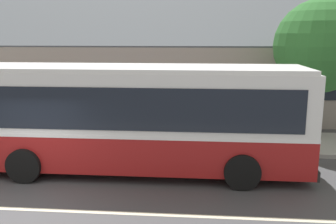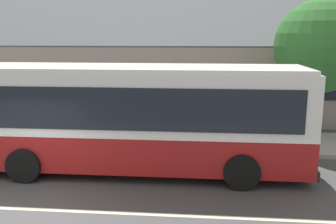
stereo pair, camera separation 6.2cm
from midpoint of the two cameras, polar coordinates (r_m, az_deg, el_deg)
ground_plane at (r=10.11m, az=-22.38°, el=-13.43°), size 300.00×300.00×0.00m
sidewalk_far at (r=15.30m, az=-12.10°, el=-3.99°), size 60.00×3.00×0.15m
lane_divider_stripe at (r=10.11m, az=-22.38°, el=-13.41°), size 60.00×0.16×0.01m
community_building at (r=22.37m, az=0.67°, el=6.06°), size 22.60×10.96×7.36m
transit_bus at (r=11.41m, az=-5.42°, el=-0.54°), size 10.56×2.81×3.23m
bench_down_street at (r=15.58m, az=-21.16°, el=-2.33°), size 1.90×0.51×0.94m
street_tree_primary at (r=15.64m, az=22.24°, el=8.98°), size 3.57×3.57×5.51m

